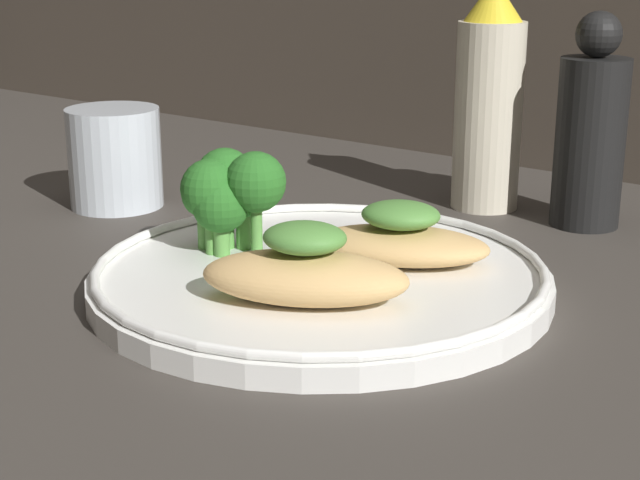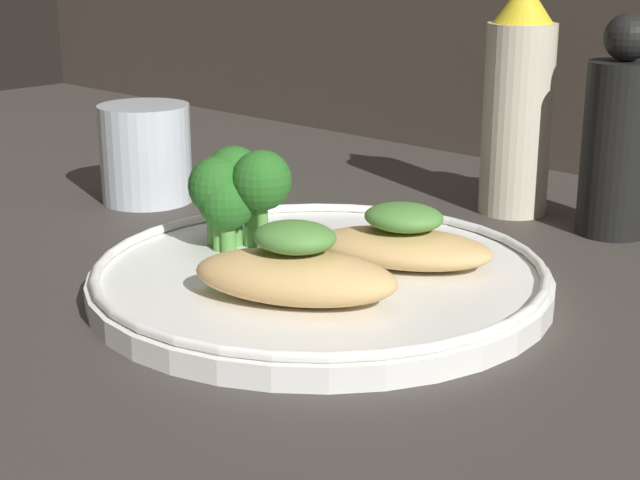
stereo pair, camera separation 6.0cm
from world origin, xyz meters
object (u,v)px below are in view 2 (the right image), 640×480
Objects in this scene: plate at (320,277)px; broccoli_bunch at (234,189)px; sauce_bottle at (518,104)px; pepper_grinder at (619,138)px; drinking_glass at (146,153)px.

broccoli_bunch reaches higher than plate.
sauce_bottle is 1.13× the size of pepper_grinder.
sauce_bottle reaches higher than drinking_glass.
sauce_bottle is (-1.52, 24.10, 7.70)cm from plate.
plate is 4.00× the size of broccoli_bunch.
sauce_bottle reaches higher than broccoli_bunch.
pepper_grinder reaches higher than plate.
plate is 25.87cm from pepper_grinder.
pepper_grinder is at bearing 60.25° from broccoli_bunch.
broccoli_bunch is 0.89× the size of drinking_glass.
pepper_grinder is at bearing 73.64° from plate.
plate is at bearing 5.20° from broccoli_bunch.
drinking_glass is (-18.53, 6.77, -1.49)cm from broccoli_bunch.
broccoli_bunch is (-7.07, -0.64, 4.53)cm from plate.
broccoli_bunch is 28.55cm from pepper_grinder.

